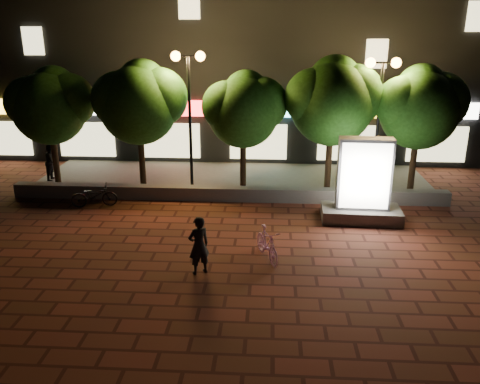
# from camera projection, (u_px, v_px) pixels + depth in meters

# --- Properties ---
(ground) EXTENTS (80.00, 80.00, 0.00)m
(ground) POSITION_uv_depth(u_px,v_px,m) (216.00, 246.00, 14.36)
(ground) COLOR maroon
(ground) RESTS_ON ground
(retaining_wall) EXTENTS (16.00, 0.45, 0.50)m
(retaining_wall) POSITION_uv_depth(u_px,v_px,m) (227.00, 194.00, 18.06)
(retaining_wall) COLOR #5F5C58
(retaining_wall) RESTS_ON ground
(sidewalk) EXTENTS (16.00, 5.00, 0.08)m
(sidewalk) POSITION_uv_depth(u_px,v_px,m) (233.00, 179.00, 20.50)
(sidewalk) COLOR #5F5C58
(sidewalk) RESTS_ON ground
(building_block) EXTENTS (28.00, 8.12, 11.30)m
(building_block) POSITION_uv_depth(u_px,v_px,m) (242.00, 49.00, 25.05)
(building_block) COLOR black
(building_block) RESTS_ON ground
(tree_far_left) EXTENTS (3.36, 2.80, 4.63)m
(tree_far_left) POSITION_uv_depth(u_px,v_px,m) (51.00, 103.00, 18.89)
(tree_far_left) COLOR #322113
(tree_far_left) RESTS_ON sidewalk
(tree_left) EXTENTS (3.60, 3.00, 4.89)m
(tree_left) POSITION_uv_depth(u_px,v_px,m) (140.00, 100.00, 18.63)
(tree_left) COLOR #322113
(tree_left) RESTS_ON sidewalk
(tree_mid) EXTENTS (3.24, 2.70, 4.50)m
(tree_mid) POSITION_uv_depth(u_px,v_px,m) (245.00, 107.00, 18.47)
(tree_mid) COLOR #322113
(tree_mid) RESTS_ON sidewalk
(tree_right) EXTENTS (3.72, 3.10, 5.07)m
(tree_right) POSITION_uv_depth(u_px,v_px,m) (334.00, 99.00, 18.16)
(tree_right) COLOR #322113
(tree_right) RESTS_ON sidewalk
(tree_far_right) EXTENTS (3.48, 2.90, 4.76)m
(tree_far_right) POSITION_uv_depth(u_px,v_px,m) (421.00, 105.00, 18.04)
(tree_far_right) COLOR #322113
(tree_far_right) RESTS_ON sidewalk
(street_lamp_left) EXTENTS (1.26, 0.36, 5.18)m
(street_lamp_left) POSITION_uv_depth(u_px,v_px,m) (189.00, 86.00, 18.08)
(street_lamp_left) COLOR black
(street_lamp_left) RESTS_ON sidewalk
(street_lamp_right) EXTENTS (1.26, 0.36, 4.98)m
(street_lamp_right) POSITION_uv_depth(u_px,v_px,m) (381.00, 91.00, 17.71)
(street_lamp_right) COLOR black
(street_lamp_right) RESTS_ON sidewalk
(ad_kiosk) EXTENTS (2.61, 1.39, 2.78)m
(ad_kiosk) POSITION_uv_depth(u_px,v_px,m) (363.00, 188.00, 15.91)
(ad_kiosk) COLOR #5F5C58
(ad_kiosk) RESTS_ON ground
(scooter_pink) EXTENTS (0.96, 1.58, 0.92)m
(scooter_pink) POSITION_uv_depth(u_px,v_px,m) (267.00, 244.00, 13.38)
(scooter_pink) COLOR #F6A4E6
(scooter_pink) RESTS_ON ground
(rider) EXTENTS (0.68, 0.63, 1.57)m
(rider) POSITION_uv_depth(u_px,v_px,m) (199.00, 245.00, 12.52)
(rider) COLOR black
(rider) RESTS_ON ground
(scooter_parked) EXTENTS (1.69, 0.92, 0.84)m
(scooter_parked) POSITION_uv_depth(u_px,v_px,m) (94.00, 196.00, 17.34)
(scooter_parked) COLOR black
(scooter_parked) RESTS_ON ground
(pedestrian) EXTENTS (0.59, 0.75, 1.53)m
(pedestrian) POSITION_uv_depth(u_px,v_px,m) (52.00, 162.00, 20.08)
(pedestrian) COLOR black
(pedestrian) RESTS_ON sidewalk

